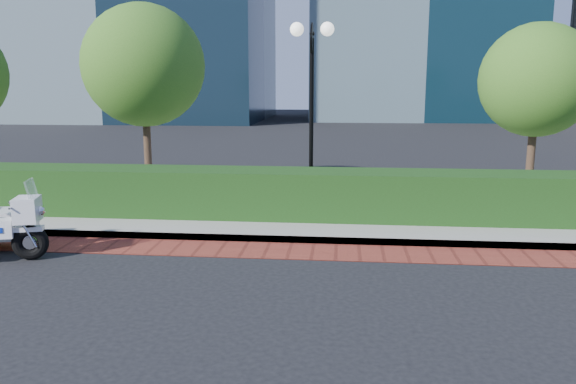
{
  "coord_description": "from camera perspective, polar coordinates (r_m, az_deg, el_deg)",
  "views": [
    {
      "loc": [
        1.76,
        -8.15,
        2.94
      ],
      "look_at": [
        0.76,
        1.94,
        1.0
      ],
      "focal_mm": 35.0,
      "sensor_mm": 36.0,
      "label": 1
    }
  ],
  "objects": [
    {
      "name": "ground",
      "position": [
        8.84,
        -6.25,
        -8.66
      ],
      "size": [
        120.0,
        120.0,
        0.0
      ],
      "primitive_type": "plane",
      "color": "black",
      "rests_on": "ground"
    },
    {
      "name": "tree_c",
      "position": [
        15.4,
        23.97,
        10.32
      ],
      "size": [
        2.8,
        2.8,
        4.3
      ],
      "color": "#332319",
      "rests_on": "sidewalk"
    },
    {
      "name": "brick_strip",
      "position": [
        10.24,
        -4.53,
        -5.85
      ],
      "size": [
        60.0,
        1.0,
        0.01
      ],
      "primitive_type": "cube",
      "color": "maroon",
      "rests_on": "ground"
    },
    {
      "name": "tree_b",
      "position": [
        15.58,
        -14.45,
        12.32
      ],
      "size": [
        3.2,
        3.2,
        4.89
      ],
      "color": "#332319",
      "rests_on": "sidewalk"
    },
    {
      "name": "lamppost",
      "position": [
        13.37,
        2.42,
        10.9
      ],
      "size": [
        1.02,
        0.7,
        4.21
      ],
      "color": "black",
      "rests_on": "sidewalk"
    },
    {
      "name": "hedge_main",
      "position": [
        12.1,
        -2.83,
        -0.09
      ],
      "size": [
        18.0,
        1.2,
        1.0
      ],
      "primitive_type": "cube",
      "color": "black",
      "rests_on": "sidewalk"
    },
    {
      "name": "sidewalk",
      "position": [
        14.55,
        -1.43,
        -0.53
      ],
      "size": [
        60.0,
        8.0,
        0.15
      ],
      "primitive_type": "cube",
      "color": "gray",
      "rests_on": "ground"
    }
  ]
}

